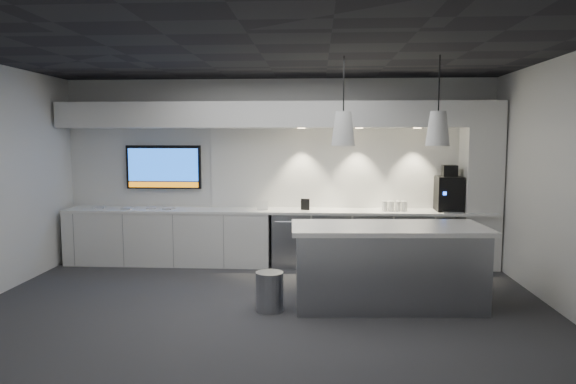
# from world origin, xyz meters

# --- Properties ---
(floor) EXTENTS (7.00, 7.00, 0.00)m
(floor) POSITION_xyz_m (0.00, 0.00, 0.00)
(floor) COLOR #313134
(floor) RESTS_ON ground
(ceiling) EXTENTS (7.00, 7.00, 0.00)m
(ceiling) POSITION_xyz_m (0.00, 0.00, 3.00)
(ceiling) COLOR black
(ceiling) RESTS_ON wall_back
(wall_back) EXTENTS (7.00, 0.00, 7.00)m
(wall_back) POSITION_xyz_m (0.00, 2.50, 1.50)
(wall_back) COLOR silver
(wall_back) RESTS_ON floor
(wall_front) EXTENTS (7.00, 0.00, 7.00)m
(wall_front) POSITION_xyz_m (0.00, -2.50, 1.50)
(wall_front) COLOR silver
(wall_front) RESTS_ON floor
(wall_right) EXTENTS (0.00, 7.00, 7.00)m
(wall_right) POSITION_xyz_m (3.50, 0.00, 1.50)
(wall_right) COLOR silver
(wall_right) RESTS_ON floor
(back_counter) EXTENTS (6.80, 0.65, 0.04)m
(back_counter) POSITION_xyz_m (0.00, 2.17, 0.88)
(back_counter) COLOR white
(back_counter) RESTS_ON left_base_cabinets
(left_base_cabinets) EXTENTS (3.30, 0.63, 0.86)m
(left_base_cabinets) POSITION_xyz_m (-1.75, 2.17, 0.43)
(left_base_cabinets) COLOR white
(left_base_cabinets) RESTS_ON floor
(fridge_unit_a) EXTENTS (0.60, 0.61, 0.85)m
(fridge_unit_a) POSITION_xyz_m (0.25, 2.17, 0.42)
(fridge_unit_a) COLOR gray
(fridge_unit_a) RESTS_ON floor
(fridge_unit_b) EXTENTS (0.60, 0.61, 0.85)m
(fridge_unit_b) POSITION_xyz_m (0.88, 2.17, 0.42)
(fridge_unit_b) COLOR gray
(fridge_unit_b) RESTS_ON floor
(fridge_unit_c) EXTENTS (0.60, 0.61, 0.85)m
(fridge_unit_c) POSITION_xyz_m (1.51, 2.17, 0.42)
(fridge_unit_c) COLOR gray
(fridge_unit_c) RESTS_ON floor
(fridge_unit_d) EXTENTS (0.60, 0.61, 0.85)m
(fridge_unit_d) POSITION_xyz_m (2.14, 2.17, 0.42)
(fridge_unit_d) COLOR gray
(fridge_unit_d) RESTS_ON floor
(backsplash) EXTENTS (4.60, 0.03, 1.30)m
(backsplash) POSITION_xyz_m (1.20, 2.48, 1.55)
(backsplash) COLOR white
(backsplash) RESTS_ON wall_back
(soffit) EXTENTS (6.90, 0.60, 0.40)m
(soffit) POSITION_xyz_m (0.00, 2.20, 2.40)
(soffit) COLOR white
(soffit) RESTS_ON wall_back
(column) EXTENTS (0.55, 0.55, 2.60)m
(column) POSITION_xyz_m (3.20, 2.20, 1.30)
(column) COLOR white
(column) RESTS_ON floor
(wall_tv) EXTENTS (1.25, 0.07, 0.72)m
(wall_tv) POSITION_xyz_m (-1.90, 2.45, 1.56)
(wall_tv) COLOR black
(wall_tv) RESTS_ON wall_back
(island) EXTENTS (2.38, 1.12, 0.99)m
(island) POSITION_xyz_m (1.51, 0.23, 0.50)
(island) COLOR gray
(island) RESTS_ON floor
(bin) EXTENTS (0.39, 0.39, 0.46)m
(bin) POSITION_xyz_m (0.10, -0.04, 0.23)
(bin) COLOR gray
(bin) RESTS_ON floor
(coffee_machine) EXTENTS (0.41, 0.58, 0.72)m
(coffee_machine) POSITION_xyz_m (2.72, 2.20, 1.20)
(coffee_machine) COLOR black
(coffee_machine) RESTS_ON back_counter
(sign_black) EXTENTS (0.14, 0.04, 0.18)m
(sign_black) POSITION_xyz_m (0.46, 2.16, 0.99)
(sign_black) COLOR black
(sign_black) RESTS_ON back_counter
(sign_white) EXTENTS (0.18, 0.02, 0.14)m
(sign_white) POSITION_xyz_m (-0.22, 2.11, 0.97)
(sign_white) COLOR white
(sign_white) RESTS_ON back_counter
(cup_cluster) EXTENTS (0.38, 0.18, 0.15)m
(cup_cluster) POSITION_xyz_m (1.87, 2.13, 0.98)
(cup_cluster) COLOR silver
(cup_cluster) RESTS_ON back_counter
(tray_a) EXTENTS (0.20, 0.20, 0.02)m
(tray_a) POSITION_xyz_m (-2.88, 2.14, 0.91)
(tray_a) COLOR #B7B7B7
(tray_a) RESTS_ON back_counter
(tray_b) EXTENTS (0.17, 0.17, 0.02)m
(tray_b) POSITION_xyz_m (-2.40, 2.08, 0.91)
(tray_b) COLOR #B7B7B7
(tray_b) RESTS_ON back_counter
(tray_c) EXTENTS (0.20, 0.20, 0.02)m
(tray_c) POSITION_xyz_m (-2.03, 2.14, 0.91)
(tray_c) COLOR #B7B7B7
(tray_c) RESTS_ON back_counter
(tray_d) EXTENTS (0.18, 0.18, 0.02)m
(tray_d) POSITION_xyz_m (-1.73, 2.09, 0.91)
(tray_d) COLOR #B7B7B7
(tray_d) RESTS_ON back_counter
(pendant_left) EXTENTS (0.28, 0.28, 1.11)m
(pendant_left) POSITION_xyz_m (0.96, 0.23, 2.15)
(pendant_left) COLOR white
(pendant_left) RESTS_ON ceiling
(pendant_right) EXTENTS (0.28, 0.28, 1.11)m
(pendant_right) POSITION_xyz_m (2.07, 0.23, 2.15)
(pendant_right) COLOR white
(pendant_right) RESTS_ON ceiling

